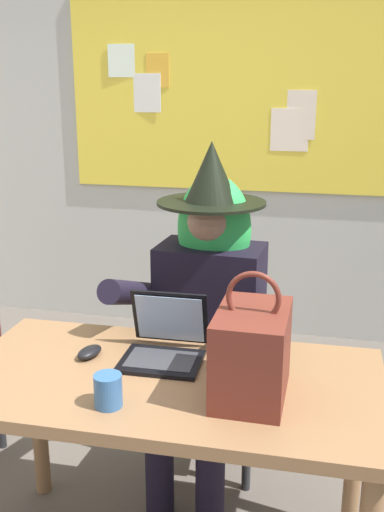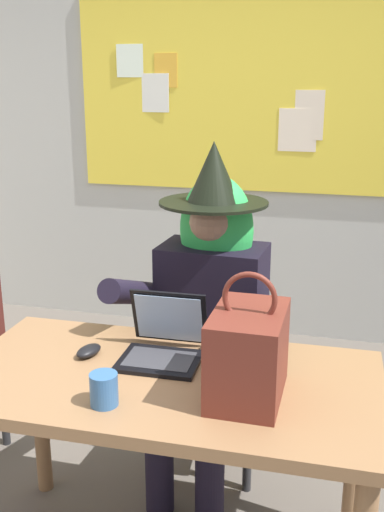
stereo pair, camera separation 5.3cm
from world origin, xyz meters
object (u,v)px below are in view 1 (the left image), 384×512
at_px(laptop, 165,344).
at_px(handbag, 252,352).
at_px(chair_at_desk, 212,347).
at_px(computer_mouse, 90,352).
at_px(desk_main, 168,405).
at_px(coffee_mug, 108,391).
at_px(person_costumed, 208,296).

bearing_deg(laptop, handbag, -31.67).
distance_m(chair_at_desk, computer_mouse, 0.73).
height_order(laptop, handbag, handbag).
height_order(desk_main, coffee_mug, coffee_mug).
distance_m(desk_main, handbag, 0.35).
xyz_separation_m(computer_mouse, handbag, (0.55, -0.12, 0.12)).
height_order(desk_main, chair_at_desk, chair_at_desk).
bearing_deg(coffee_mug, computer_mouse, 122.31).
height_order(person_costumed, handbag, person_costumed).
relative_size(desk_main, handbag, 3.54).
bearing_deg(chair_at_desk, desk_main, -5.32).
bearing_deg(desk_main, laptop, 109.76).
distance_m(chair_at_desk, person_costumed, 0.30).
distance_m(laptop, coffee_mug, 0.34).
height_order(computer_mouse, handbag, handbag).
xyz_separation_m(chair_at_desk, laptop, (-0.04, -0.57, 0.26)).
bearing_deg(person_costumed, chair_at_desk, -174.85).
distance_m(chair_at_desk, handbag, 0.87).
bearing_deg(person_costumed, handbag, 25.83).
relative_size(desk_main, computer_mouse, 12.88).
relative_size(computer_mouse, handbag, 0.28).
xyz_separation_m(desk_main, laptop, (-0.05, 0.13, 0.15)).
distance_m(laptop, computer_mouse, 0.25).
bearing_deg(handbag, chair_at_desk, 109.70).
relative_size(chair_at_desk, coffee_mug, 9.52).
relative_size(person_costumed, laptop, 5.14).
relative_size(chair_at_desk, person_costumed, 0.65).
xyz_separation_m(desk_main, handbag, (0.26, -0.05, 0.23)).
bearing_deg(computer_mouse, laptop, 27.87).
xyz_separation_m(person_costumed, handbag, (0.26, -0.63, 0.07)).
bearing_deg(chair_at_desk, coffee_mug, -12.60).
distance_m(laptop, handbag, 0.37).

